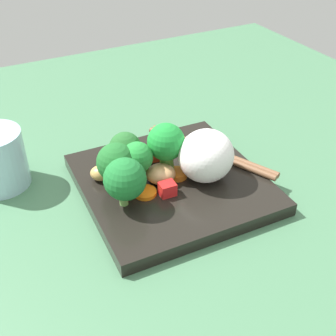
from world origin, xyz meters
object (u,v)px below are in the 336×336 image
square_plate (172,183)px  rice_mound (206,156)px  broccoli_floret_3 (164,144)px  chopstick_pair (210,151)px  carrot_slice_0 (142,164)px

square_plate → rice_mound: rice_mound is taller
square_plate → rice_mound: 6.32cm
rice_mound → broccoli_floret_3: bearing=51.0°
chopstick_pair → rice_mound: bearing=115.9°
broccoli_floret_3 → carrot_slice_0: bearing=35.5°
square_plate → broccoli_floret_3: (1.67, 0.35, 5.53)cm
broccoli_floret_3 → chopstick_pair: broccoli_floret_3 is taller
carrot_slice_0 → chopstick_pair: bearing=-99.7°
rice_mound → chopstick_pair: size_ratio=0.38×
square_plate → broccoli_floret_3: broccoli_floret_3 is taller
rice_mound → chopstick_pair: 6.70cm
square_plate → carrot_slice_0: carrot_slice_0 is taller
square_plate → chopstick_pair: 8.34cm
broccoli_floret_3 → chopstick_pair: 9.17cm
chopstick_pair → carrot_slice_0: bearing=54.4°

